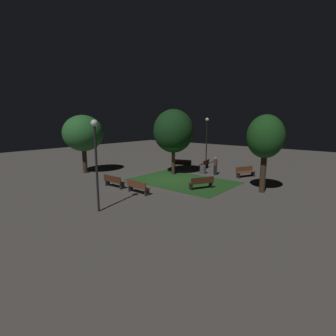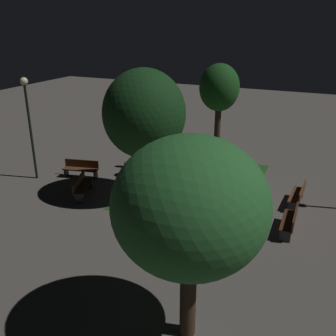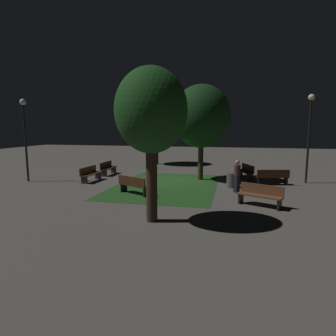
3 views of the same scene
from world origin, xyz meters
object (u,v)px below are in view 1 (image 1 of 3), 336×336
Objects in this scene: trash_bin at (203,169)px; lamp_post_plaza_west at (96,151)px; bench_corner at (114,181)px; tree_right_canopy at (83,133)px; bench_path_side at (138,187)px; bench_lawn_edge at (202,182)px; bench_by_lamp at (205,164)px; tree_back_right at (173,131)px; bench_near_trees at (182,164)px; bench_front_right at (245,171)px; pedestrian at (215,165)px; tree_near_wall at (265,137)px; lamp_post_plaza_east at (207,134)px.

lamp_post_plaza_west is at bearing -85.61° from trash_bin.
bench_corner is 0.34× the size of tree_right_canopy.
bench_path_side is 4.51m from bench_lawn_edge.
tree_right_canopy reaches higher than trash_bin.
tree_right_canopy is at bearing -130.44° from bench_by_lamp.
tree_back_right is at bearing 150.10° from bench_lawn_edge.
lamp_post_plaza_west is at bearing -73.16° from bench_near_trees.
bench_path_side is 10.00m from bench_front_right.
bench_by_lamp is 1.16× the size of pedestrian.
bench_lawn_edge and bench_front_right have the same top height.
bench_by_lamp is 5.35m from tree_back_right.
bench_front_right is (5.87, 9.40, 0.00)m from bench_corner.
bench_front_right and bench_near_trees have the same top height.
bench_by_lamp is at bearing 139.34° from pedestrian.
bench_path_side is at bearing -137.86° from tree_near_wall.
bench_path_side is at bearing -79.45° from lamp_post_plaza_east.
lamp_post_plaza_west is 12.37m from pedestrian.
bench_near_trees is (-0.58, 9.08, 0.00)m from bench_corner.
bench_front_right is at bearing 70.12° from bench_path_side.
tree_right_canopy reaches higher than bench_path_side.
tree_near_wall is 8.26m from tree_back_right.
tree_right_canopy is at bearing -170.16° from bench_lawn_edge.
bench_near_trees is 0.38× the size of lamp_post_plaza_west.
bench_path_side is at bearing -72.29° from tree_back_right.
tree_right_canopy reaches higher than lamp_post_plaza_east.
bench_corner is at bearing -93.98° from tree_back_right.
tree_right_canopy reaches higher than pedestrian.
bench_near_trees is 0.35× the size of tree_right_canopy.
tree_back_right reaches higher than tree_near_wall.
tree_right_canopy is 12.50m from lamp_post_plaza_east.
trash_bin is at bearing 120.89° from bench_lawn_edge.
bench_by_lamp is 0.36× the size of tree_near_wall.
bench_by_lamp is 0.32× the size of tree_back_right.
lamp_post_plaza_west reaches higher than bench_by_lamp.
trash_bin is 1.25m from pedestrian.
bench_lawn_edge is at bearing -29.90° from tree_back_right.
tree_back_right reaches higher than lamp_post_plaza_east.
bench_corner is 0.36× the size of lamp_post_plaza_east.
bench_path_side and bench_by_lamp have the same top height.
tree_back_right is (0.44, 6.35, 3.35)m from bench_corner.
tree_back_right is (-5.43, -3.05, 3.35)m from bench_front_right.
lamp_post_plaza_east reaches higher than bench_front_right.
tree_near_wall is (7.45, -4.84, 3.21)m from bench_by_lamp.
tree_right_canopy is at bearing -145.20° from tree_back_right.
bench_lawn_edge is 0.36× the size of lamp_post_plaza_east.
lamp_post_plaza_west reaches higher than bench_corner.
bench_path_side is 0.35× the size of tree_right_canopy.
tree_right_canopy is 1.04× the size of lamp_post_plaza_east.
bench_corner is 1.00× the size of bench_lawn_edge.
pedestrian is at bearing 35.08° from tree_back_right.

